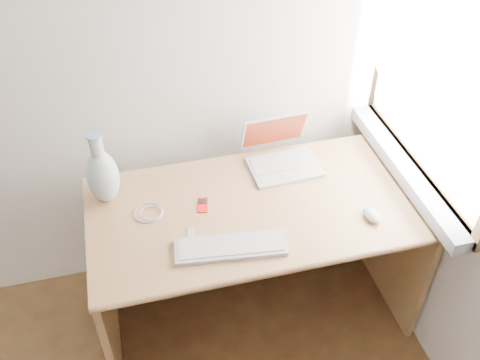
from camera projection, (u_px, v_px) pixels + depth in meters
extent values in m
cube|color=white|center=(447.00, 55.00, 1.97)|extent=(0.01, 0.90, 1.00)
cube|color=gray|center=(404.00, 168.00, 2.30)|extent=(0.10, 0.96, 0.06)
cube|color=white|center=(430.00, 50.00, 1.93)|extent=(0.02, 0.84, 0.92)
cube|color=tan|center=(257.00, 207.00, 2.22)|extent=(1.39, 0.70, 0.03)
cube|color=tan|center=(105.00, 295.00, 2.33)|extent=(0.03, 0.66, 0.71)
cube|color=tan|center=(391.00, 238.00, 2.58)|extent=(0.03, 0.66, 0.71)
cube|color=tan|center=(238.00, 198.00, 2.62)|extent=(1.33, 0.03, 0.47)
cube|color=white|center=(284.00, 167.00, 2.38)|extent=(0.32, 0.23, 0.01)
cube|color=white|center=(284.00, 166.00, 2.37)|extent=(0.28, 0.13, 0.00)
cube|color=white|center=(278.00, 135.00, 2.39)|extent=(0.31, 0.09, 0.19)
cube|color=#993410|center=(278.00, 135.00, 2.39)|extent=(0.29, 0.08, 0.17)
cube|color=silver|center=(231.00, 247.00, 2.02)|extent=(0.43, 0.18, 0.02)
cube|color=white|center=(230.00, 245.00, 2.01)|extent=(0.40, 0.14, 0.00)
ellipsoid|color=white|center=(372.00, 215.00, 2.14)|extent=(0.07, 0.10, 0.03)
cube|color=red|center=(203.00, 205.00, 2.20)|extent=(0.06, 0.09, 0.01)
cube|color=black|center=(203.00, 204.00, 2.20)|extent=(0.04, 0.04, 0.00)
torus|color=silver|center=(149.00, 212.00, 2.17)|extent=(0.13, 0.13, 0.01)
cube|color=silver|center=(191.00, 235.00, 2.07)|extent=(0.04, 0.08, 0.01)
ellipsoid|color=white|center=(103.00, 177.00, 2.15)|extent=(0.13, 0.13, 0.25)
cylinder|color=white|center=(96.00, 146.00, 2.05)|extent=(0.05, 0.05, 0.10)
cylinder|color=#98C0F3|center=(94.00, 136.00, 2.02)|extent=(0.06, 0.06, 0.01)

